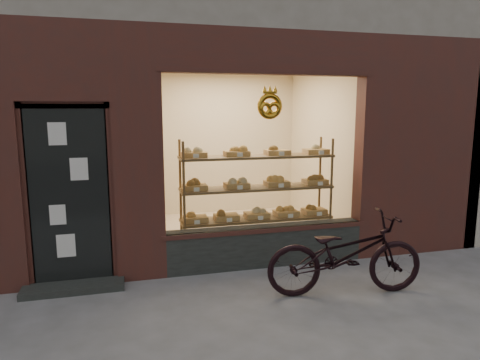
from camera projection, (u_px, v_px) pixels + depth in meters
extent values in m
plane|color=#595959|center=(292.00, 354.00, 3.74)|extent=(90.00, 90.00, 0.00)
cube|color=#313633|center=(266.00, 246.00, 5.83)|extent=(2.70, 0.25, 0.55)
cube|color=black|center=(70.00, 197.00, 5.02)|extent=(0.90, 0.04, 2.15)
cube|color=#313633|center=(74.00, 287.00, 5.04)|extent=(1.15, 0.35, 0.08)
torus|color=orange|center=(270.00, 106.00, 5.42)|extent=(0.33, 0.07, 0.33)
cube|color=brown|center=(256.00, 251.00, 6.27)|extent=(2.20, 0.45, 0.04)
cube|color=brown|center=(257.00, 218.00, 6.19)|extent=(2.20, 0.45, 0.03)
cube|color=brown|center=(257.00, 188.00, 6.12)|extent=(2.20, 0.45, 0.04)
cube|color=brown|center=(257.00, 157.00, 6.04)|extent=(2.20, 0.45, 0.04)
cylinder|color=brown|center=(184.00, 205.00, 5.69)|extent=(0.04, 0.04, 1.70)
cylinder|color=brown|center=(331.00, 197.00, 6.22)|extent=(0.04, 0.04, 1.70)
cylinder|color=brown|center=(181.00, 199.00, 6.06)|extent=(0.04, 0.04, 1.70)
cylinder|color=brown|center=(319.00, 192.00, 6.60)|extent=(0.04, 0.04, 1.70)
cube|color=olive|center=(195.00, 219.00, 5.95)|extent=(0.34, 0.24, 0.07)
sphere|color=#A96C1C|center=(195.00, 213.00, 5.94)|extent=(0.11, 0.11, 0.11)
cube|color=silver|center=(197.00, 222.00, 5.78)|extent=(0.07, 0.01, 0.05)
cube|color=olive|center=(226.00, 217.00, 6.07)|extent=(0.34, 0.24, 0.07)
sphere|color=brown|center=(226.00, 211.00, 6.05)|extent=(0.11, 0.11, 0.11)
cube|color=silver|center=(229.00, 220.00, 5.89)|extent=(0.07, 0.01, 0.05)
cube|color=olive|center=(257.00, 215.00, 6.18)|extent=(0.34, 0.24, 0.07)
sphere|color=tan|center=(257.00, 209.00, 6.17)|extent=(0.11, 0.11, 0.11)
cube|color=silver|center=(261.00, 218.00, 6.00)|extent=(0.07, 0.01, 0.05)
cube|color=olive|center=(286.00, 213.00, 6.29)|extent=(0.34, 0.24, 0.07)
sphere|color=#A96C1C|center=(286.00, 207.00, 6.28)|extent=(0.11, 0.11, 0.11)
cube|color=silver|center=(291.00, 216.00, 6.12)|extent=(0.07, 0.01, 0.05)
cube|color=olive|center=(314.00, 211.00, 6.41)|extent=(0.34, 0.24, 0.07)
sphere|color=brown|center=(314.00, 206.00, 6.39)|extent=(0.11, 0.11, 0.11)
cube|color=silver|center=(319.00, 214.00, 6.23)|extent=(0.08, 0.01, 0.05)
cube|color=olive|center=(194.00, 187.00, 5.88)|extent=(0.34, 0.24, 0.07)
sphere|color=brown|center=(194.00, 181.00, 5.87)|extent=(0.11, 0.11, 0.11)
cube|color=silver|center=(197.00, 190.00, 5.70)|extent=(0.07, 0.01, 0.06)
cube|color=olive|center=(237.00, 185.00, 6.03)|extent=(0.34, 0.24, 0.07)
sphere|color=tan|center=(237.00, 179.00, 6.02)|extent=(0.11, 0.11, 0.11)
cube|color=silver|center=(240.00, 187.00, 5.86)|extent=(0.08, 0.01, 0.06)
cube|color=olive|center=(277.00, 183.00, 6.18)|extent=(0.34, 0.24, 0.07)
sphere|color=#A96C1C|center=(277.00, 177.00, 6.17)|extent=(0.11, 0.11, 0.11)
cube|color=silver|center=(281.00, 185.00, 6.01)|extent=(0.07, 0.01, 0.06)
cube|color=olive|center=(315.00, 182.00, 6.33)|extent=(0.34, 0.24, 0.07)
sphere|color=brown|center=(315.00, 176.00, 6.32)|extent=(0.11, 0.11, 0.11)
cube|color=silver|center=(320.00, 184.00, 6.16)|extent=(0.08, 0.01, 0.06)
cube|color=olive|center=(194.00, 155.00, 5.81)|extent=(0.34, 0.24, 0.07)
sphere|color=tan|center=(194.00, 148.00, 5.79)|extent=(0.11, 0.11, 0.11)
cube|color=silver|center=(196.00, 156.00, 5.63)|extent=(0.07, 0.01, 0.06)
cube|color=olive|center=(237.00, 153.00, 5.96)|extent=(0.34, 0.24, 0.07)
sphere|color=#A96C1C|center=(237.00, 147.00, 5.94)|extent=(0.11, 0.11, 0.11)
cube|color=silver|center=(240.00, 155.00, 5.78)|extent=(0.08, 0.01, 0.06)
cube|color=olive|center=(277.00, 152.00, 6.11)|extent=(0.34, 0.24, 0.07)
sphere|color=brown|center=(277.00, 146.00, 6.09)|extent=(0.11, 0.11, 0.11)
cube|color=silver|center=(282.00, 154.00, 5.93)|extent=(0.07, 0.01, 0.06)
cube|color=olive|center=(316.00, 151.00, 6.26)|extent=(0.34, 0.24, 0.07)
sphere|color=tan|center=(316.00, 145.00, 6.25)|extent=(0.11, 0.11, 0.11)
cube|color=silver|center=(321.00, 153.00, 6.08)|extent=(0.08, 0.01, 0.06)
imported|color=black|center=(345.00, 254.00, 4.89)|extent=(1.88, 0.88, 0.95)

